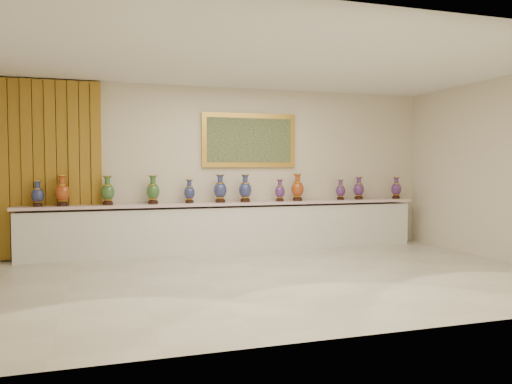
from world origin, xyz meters
TOP-DOWN VIEW (x-y plane):
  - ground at (0.00, 0.00)m, footprint 8.00×8.00m
  - room at (-2.48, 2.44)m, footprint 8.00×8.00m
  - counter at (0.00, 2.27)m, footprint 7.28×0.48m
  - vase_0 at (-3.22, 2.24)m, footprint 0.25×0.25m
  - vase_1 at (-2.85, 2.23)m, footprint 0.27×0.27m
  - vase_2 at (-2.14, 2.26)m, footprint 0.28×0.28m
  - vase_3 at (-1.38, 2.27)m, footprint 0.30×0.30m
  - vase_4 at (-0.74, 2.29)m, footprint 0.20×0.20m
  - vase_5 at (-0.19, 2.24)m, footprint 0.24×0.24m
  - vase_6 at (0.27, 2.23)m, footprint 0.26×0.26m
  - vase_7 at (0.94, 2.22)m, footprint 0.24×0.24m
  - vase_8 at (1.30, 2.24)m, footprint 0.26×0.26m
  - vase_9 at (2.21, 2.26)m, footprint 0.24×0.24m
  - vase_10 at (2.62, 2.28)m, footprint 0.23×0.23m
  - vase_11 at (3.45, 2.25)m, footprint 0.27×0.27m
  - label_card at (-0.69, 2.13)m, footprint 0.10×0.06m

SIDE VIEW (x-z plane):
  - ground at x=0.00m, z-range 0.00..0.00m
  - counter at x=0.00m, z-range -0.01..0.89m
  - label_card at x=-0.69m, z-range 0.90..0.90m
  - vase_9 at x=2.21m, z-range 0.88..1.28m
  - vase_7 at x=0.94m, z-range 0.88..1.29m
  - vase_4 at x=-0.74m, z-range 0.88..1.30m
  - vase_0 at x=-3.22m, z-range 0.88..1.30m
  - vase_11 at x=3.45m, z-range 0.88..1.32m
  - vase_10 at x=2.62m, z-range 0.88..1.32m
  - vase_2 at x=-2.14m, z-range 0.87..1.37m
  - vase_3 at x=-1.38m, z-range 0.87..1.37m
  - vase_6 at x=0.27m, z-range 0.87..1.38m
  - vase_5 at x=-0.19m, z-range 0.87..1.38m
  - vase_8 at x=1.30m, z-range 0.87..1.38m
  - vase_1 at x=-2.85m, z-range 0.87..1.38m
  - room at x=-2.48m, z-range -2.41..5.59m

